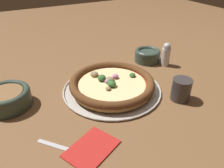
{
  "coord_description": "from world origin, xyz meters",
  "views": [
    {
      "loc": [
        0.32,
        0.59,
        0.43
      ],
      "look_at": [
        0.0,
        0.0,
        0.03
      ],
      "focal_mm": 35.0,
      "sensor_mm": 36.0,
      "label": 1
    }
  ],
  "objects_px": {
    "bowl_near": "(147,55)",
    "pepper_shaker": "(166,54)",
    "napkin": "(91,148)",
    "fork": "(69,150)",
    "pizza_tray": "(112,89)",
    "bowl_far": "(7,97)",
    "drinking_cup": "(181,89)",
    "pizza": "(112,84)"
  },
  "relations": [
    {
      "from": "bowl_near",
      "to": "bowl_far",
      "type": "bearing_deg",
      "value": 6.31
    },
    {
      "from": "pizza_tray",
      "to": "napkin",
      "type": "xyz_separation_m",
      "value": [
        0.18,
        0.22,
        -0.0
      ]
    },
    {
      "from": "drinking_cup",
      "to": "napkin",
      "type": "distance_m",
      "value": 0.36
    },
    {
      "from": "bowl_near",
      "to": "pepper_shaker",
      "type": "height_order",
      "value": "pepper_shaker"
    },
    {
      "from": "fork",
      "to": "pepper_shaker",
      "type": "xyz_separation_m",
      "value": [
        -0.53,
        -0.27,
        0.05
      ]
    },
    {
      "from": "bowl_far",
      "to": "drinking_cup",
      "type": "xyz_separation_m",
      "value": [
        -0.52,
        0.23,
        0.0
      ]
    },
    {
      "from": "napkin",
      "to": "fork",
      "type": "bearing_deg",
      "value": -24.88
    },
    {
      "from": "pizza",
      "to": "fork",
      "type": "xyz_separation_m",
      "value": [
        0.23,
        0.2,
        -0.03
      ]
    },
    {
      "from": "bowl_near",
      "to": "napkin",
      "type": "distance_m",
      "value": 0.57
    },
    {
      "from": "napkin",
      "to": "pepper_shaker",
      "type": "xyz_separation_m",
      "value": [
        -0.48,
        -0.29,
        0.05
      ]
    },
    {
      "from": "pepper_shaker",
      "to": "drinking_cup",
      "type": "bearing_deg",
      "value": 61.27
    },
    {
      "from": "fork",
      "to": "pepper_shaker",
      "type": "distance_m",
      "value": 0.6
    },
    {
      "from": "fork",
      "to": "bowl_near",
      "type": "bearing_deg",
      "value": 83.23
    },
    {
      "from": "bowl_near",
      "to": "pepper_shaker",
      "type": "bearing_deg",
      "value": 121.0
    },
    {
      "from": "bowl_far",
      "to": "fork",
      "type": "relative_size",
      "value": 1.08
    },
    {
      "from": "bowl_far",
      "to": "pizza_tray",
      "type": "bearing_deg",
      "value": 167.36
    },
    {
      "from": "pizza_tray",
      "to": "drinking_cup",
      "type": "bearing_deg",
      "value": 138.6
    },
    {
      "from": "bowl_near",
      "to": "pepper_shaker",
      "type": "relative_size",
      "value": 1.11
    },
    {
      "from": "pizza_tray",
      "to": "bowl_near",
      "type": "xyz_separation_m",
      "value": [
        -0.26,
        -0.14,
        0.03
      ]
    },
    {
      "from": "bowl_near",
      "to": "bowl_far",
      "type": "xyz_separation_m",
      "value": [
        0.6,
        0.07,
        0.0
      ]
    },
    {
      "from": "pizza",
      "to": "bowl_near",
      "type": "distance_m",
      "value": 0.3
    },
    {
      "from": "napkin",
      "to": "pepper_shaker",
      "type": "distance_m",
      "value": 0.56
    },
    {
      "from": "napkin",
      "to": "bowl_far",
      "type": "bearing_deg",
      "value": -61.19
    },
    {
      "from": "pizza_tray",
      "to": "pepper_shaker",
      "type": "bearing_deg",
      "value": -166.91
    },
    {
      "from": "pizza_tray",
      "to": "bowl_near",
      "type": "relative_size",
      "value": 3.1
    },
    {
      "from": "napkin",
      "to": "fork",
      "type": "xyz_separation_m",
      "value": [
        0.05,
        -0.02,
        -0.0
      ]
    },
    {
      "from": "drinking_cup",
      "to": "pepper_shaker",
      "type": "height_order",
      "value": "pepper_shaker"
    },
    {
      "from": "bowl_far",
      "to": "fork",
      "type": "height_order",
      "value": "bowl_far"
    },
    {
      "from": "pizza",
      "to": "pepper_shaker",
      "type": "bearing_deg",
      "value": -166.99
    },
    {
      "from": "pizza_tray",
      "to": "drinking_cup",
      "type": "xyz_separation_m",
      "value": [
        -0.18,
        0.16,
        0.03
      ]
    },
    {
      "from": "napkin",
      "to": "pepper_shaker",
      "type": "relative_size",
      "value": 1.54
    },
    {
      "from": "pizza",
      "to": "bowl_near",
      "type": "height_order",
      "value": "bowl_near"
    },
    {
      "from": "drinking_cup",
      "to": "fork",
      "type": "distance_m",
      "value": 0.41
    },
    {
      "from": "pizza",
      "to": "napkin",
      "type": "height_order",
      "value": "pizza"
    },
    {
      "from": "drinking_cup",
      "to": "bowl_far",
      "type": "bearing_deg",
      "value": -24.24
    },
    {
      "from": "pepper_shaker",
      "to": "napkin",
      "type": "bearing_deg",
      "value": 31.11
    },
    {
      "from": "pizza",
      "to": "pepper_shaker",
      "type": "relative_size",
      "value": 2.95
    },
    {
      "from": "pizza",
      "to": "drinking_cup",
      "type": "xyz_separation_m",
      "value": [
        -0.18,
        0.16,
        0.01
      ]
    },
    {
      "from": "bowl_far",
      "to": "drinking_cup",
      "type": "height_order",
      "value": "drinking_cup"
    },
    {
      "from": "pizza_tray",
      "to": "napkin",
      "type": "relative_size",
      "value": 2.23
    },
    {
      "from": "fork",
      "to": "pepper_shaker",
      "type": "height_order",
      "value": "pepper_shaker"
    },
    {
      "from": "bowl_far",
      "to": "pepper_shaker",
      "type": "bearing_deg",
      "value": 179.49
    }
  ]
}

